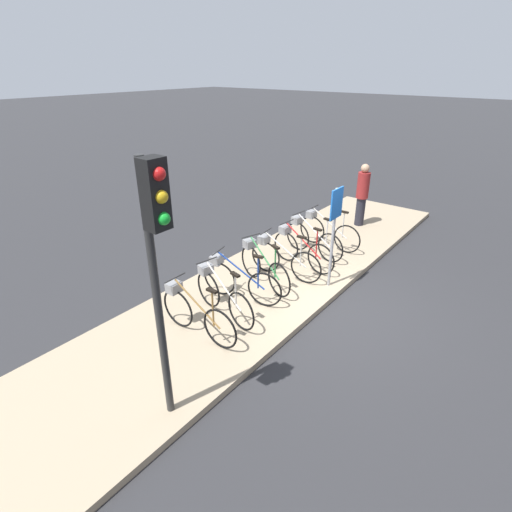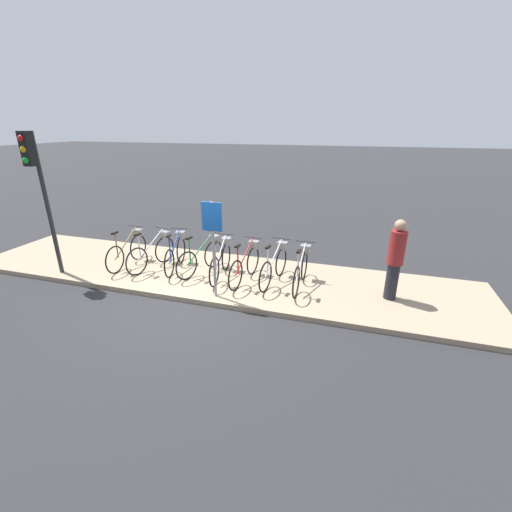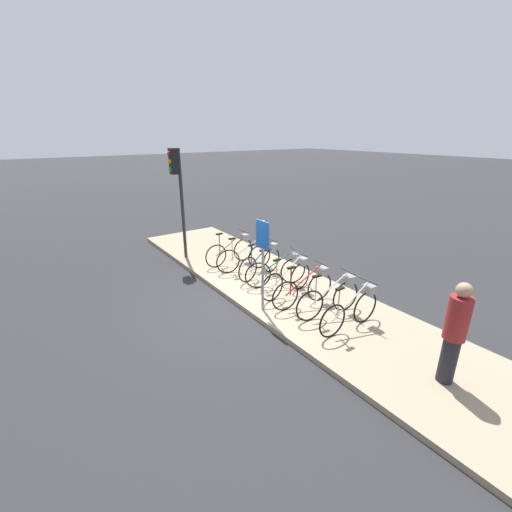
{
  "view_description": "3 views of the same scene",
  "coord_description": "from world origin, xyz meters",
  "px_view_note": "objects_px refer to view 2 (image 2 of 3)",
  "views": [
    {
      "loc": [
        -6.19,
        -3.02,
        4.37
      ],
      "look_at": [
        -1.16,
        0.9,
        1.29
      ],
      "focal_mm": 28.0,
      "sensor_mm": 36.0,
      "label": 1
    },
    {
      "loc": [
        3.42,
        -5.93,
        3.7
      ],
      "look_at": [
        1.21,
        1.3,
        0.77
      ],
      "focal_mm": 24.0,
      "sensor_mm": 36.0,
      "label": 2
    },
    {
      "loc": [
        6.24,
        -3.91,
        4.01
      ],
      "look_at": [
        0.24,
        0.35,
        1.33
      ],
      "focal_mm": 24.0,
      "sensor_mm": 36.0,
      "label": 3
    }
  ],
  "objects_px": {
    "pedestrian": "(395,258)",
    "parked_bicycle_7": "(301,268)",
    "parked_bicycle_1": "(153,251)",
    "parked_bicycle_4": "(221,259)",
    "parked_bicycle_3": "(203,255)",
    "parked_bicycle_0": "(129,249)",
    "parked_bicycle_2": "(176,252)",
    "parked_bicycle_6": "(275,264)",
    "sign_post": "(213,234)",
    "parked_bicycle_5": "(246,263)",
    "traffic_light": "(36,175)"
  },
  "relations": [
    {
      "from": "parked_bicycle_1",
      "to": "pedestrian",
      "type": "relative_size",
      "value": 0.95
    },
    {
      "from": "parked_bicycle_2",
      "to": "parked_bicycle_4",
      "type": "distance_m",
      "value": 1.34
    },
    {
      "from": "pedestrian",
      "to": "parked_bicycle_5",
      "type": "bearing_deg",
      "value": -179.32
    },
    {
      "from": "parked_bicycle_6",
      "to": "traffic_light",
      "type": "height_order",
      "value": "traffic_light"
    },
    {
      "from": "parked_bicycle_4",
      "to": "parked_bicycle_0",
      "type": "bearing_deg",
      "value": -179.3
    },
    {
      "from": "parked_bicycle_6",
      "to": "parked_bicycle_4",
      "type": "bearing_deg",
      "value": -176.77
    },
    {
      "from": "parked_bicycle_5",
      "to": "parked_bicycle_7",
      "type": "distance_m",
      "value": 1.33
    },
    {
      "from": "parked_bicycle_5",
      "to": "parked_bicycle_0",
      "type": "bearing_deg",
      "value": 179.74
    },
    {
      "from": "parked_bicycle_1",
      "to": "parked_bicycle_6",
      "type": "distance_m",
      "value": 3.28
    },
    {
      "from": "parked_bicycle_4",
      "to": "sign_post",
      "type": "relative_size",
      "value": 0.81
    },
    {
      "from": "parked_bicycle_7",
      "to": "sign_post",
      "type": "distance_m",
      "value": 2.24
    },
    {
      "from": "parked_bicycle_3",
      "to": "sign_post",
      "type": "height_order",
      "value": "sign_post"
    },
    {
      "from": "parked_bicycle_7",
      "to": "pedestrian",
      "type": "height_order",
      "value": "pedestrian"
    },
    {
      "from": "parked_bicycle_0",
      "to": "sign_post",
      "type": "bearing_deg",
      "value": -18.99
    },
    {
      "from": "parked_bicycle_2",
      "to": "parked_bicycle_6",
      "type": "bearing_deg",
      "value": -1.26
    },
    {
      "from": "parked_bicycle_0",
      "to": "parked_bicycle_7",
      "type": "bearing_deg",
      "value": 0.52
    },
    {
      "from": "sign_post",
      "to": "parked_bicycle_6",
      "type": "bearing_deg",
      "value": 46.16
    },
    {
      "from": "parked_bicycle_4",
      "to": "traffic_light",
      "type": "distance_m",
      "value": 4.66
    },
    {
      "from": "parked_bicycle_4",
      "to": "parked_bicycle_7",
      "type": "height_order",
      "value": "same"
    },
    {
      "from": "parked_bicycle_4",
      "to": "pedestrian",
      "type": "bearing_deg",
      "value": -0.12
    },
    {
      "from": "parked_bicycle_0",
      "to": "parked_bicycle_1",
      "type": "relative_size",
      "value": 1.02
    },
    {
      "from": "parked_bicycle_7",
      "to": "parked_bicycle_3",
      "type": "bearing_deg",
      "value": 177.56
    },
    {
      "from": "traffic_light",
      "to": "pedestrian",
      "type": "bearing_deg",
      "value": 7.71
    },
    {
      "from": "parked_bicycle_3",
      "to": "parked_bicycle_5",
      "type": "relative_size",
      "value": 0.96
    },
    {
      "from": "parked_bicycle_6",
      "to": "sign_post",
      "type": "relative_size",
      "value": 0.81
    },
    {
      "from": "parked_bicycle_1",
      "to": "parked_bicycle_2",
      "type": "relative_size",
      "value": 1.0
    },
    {
      "from": "parked_bicycle_0",
      "to": "parked_bicycle_2",
      "type": "relative_size",
      "value": 1.02
    },
    {
      "from": "parked_bicycle_5",
      "to": "sign_post",
      "type": "bearing_deg",
      "value": -111.34
    },
    {
      "from": "parked_bicycle_0",
      "to": "traffic_light",
      "type": "distance_m",
      "value": 2.67
    },
    {
      "from": "parked_bicycle_3",
      "to": "parked_bicycle_5",
      "type": "xyz_separation_m",
      "value": [
        1.22,
        -0.17,
        0.0
      ]
    },
    {
      "from": "parked_bicycle_1",
      "to": "parked_bicycle_4",
      "type": "distance_m",
      "value": 1.94
    },
    {
      "from": "parked_bicycle_0",
      "to": "parked_bicycle_7",
      "type": "relative_size",
      "value": 1.0
    },
    {
      "from": "parked_bicycle_0",
      "to": "pedestrian",
      "type": "bearing_deg",
      "value": 0.21
    },
    {
      "from": "parked_bicycle_4",
      "to": "traffic_light",
      "type": "height_order",
      "value": "traffic_light"
    },
    {
      "from": "parked_bicycle_3",
      "to": "parked_bicycle_5",
      "type": "distance_m",
      "value": 1.23
    },
    {
      "from": "parked_bicycle_0",
      "to": "sign_post",
      "type": "relative_size",
      "value": 0.81
    },
    {
      "from": "parked_bicycle_5",
      "to": "parked_bicycle_7",
      "type": "relative_size",
      "value": 1.0
    },
    {
      "from": "parked_bicycle_5",
      "to": "parked_bicycle_1",
      "type": "bearing_deg",
      "value": 178.58
    },
    {
      "from": "parked_bicycle_2",
      "to": "pedestrian",
      "type": "xyz_separation_m",
      "value": [
        5.3,
        -0.14,
        0.48
      ]
    },
    {
      "from": "pedestrian",
      "to": "parked_bicycle_7",
      "type": "bearing_deg",
      "value": 179.47
    },
    {
      "from": "parked_bicycle_6",
      "to": "parked_bicycle_7",
      "type": "distance_m",
      "value": 0.65
    },
    {
      "from": "parked_bicycle_1",
      "to": "traffic_light",
      "type": "xyz_separation_m",
      "value": [
        -2.12,
        -1.11,
        2.02
      ]
    },
    {
      "from": "parked_bicycle_0",
      "to": "parked_bicycle_7",
      "type": "height_order",
      "value": "same"
    },
    {
      "from": "parked_bicycle_3",
      "to": "pedestrian",
      "type": "bearing_deg",
      "value": -1.61
    },
    {
      "from": "parked_bicycle_1",
      "to": "parked_bicycle_0",
      "type": "bearing_deg",
      "value": -176.1
    },
    {
      "from": "parked_bicycle_1",
      "to": "traffic_light",
      "type": "distance_m",
      "value": 3.13
    },
    {
      "from": "parked_bicycle_2",
      "to": "parked_bicycle_7",
      "type": "height_order",
      "value": "same"
    },
    {
      "from": "sign_post",
      "to": "parked_bicycle_7",
      "type": "bearing_deg",
      "value": 31.48
    },
    {
      "from": "parked_bicycle_0",
      "to": "pedestrian",
      "type": "xyz_separation_m",
      "value": [
        6.63,
        0.02,
        0.48
      ]
    },
    {
      "from": "parked_bicycle_3",
      "to": "parked_bicycle_6",
      "type": "xyz_separation_m",
      "value": [
        1.9,
        -0.04,
        0.0
      ]
    }
  ]
}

